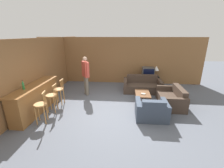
{
  "coord_description": "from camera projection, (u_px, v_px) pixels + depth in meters",
  "views": [
    {
      "loc": [
        0.4,
        -4.82,
        2.73
      ],
      "look_at": [
        -0.1,
        0.82,
        0.85
      ],
      "focal_mm": 24.0,
      "sensor_mm": 36.0,
      "label": 1
    }
  ],
  "objects": [
    {
      "name": "armchair_near",
      "position": [
        151.0,
        111.0,
        5.07
      ],
      "size": [
        1.05,
        0.88,
        0.76
      ],
      "color": "#384251",
      "rests_on": "ground_plane"
    },
    {
      "name": "wall_back",
      "position": [
        118.0,
        61.0,
        8.57
      ],
      "size": [
        9.4,
        0.08,
        2.6
      ],
      "color": "olive",
      "rests_on": "ground_plane"
    },
    {
      "name": "ground_plane",
      "position": [
        113.0,
        113.0,
        5.45
      ],
      "size": [
        24.0,
        24.0,
        0.0
      ],
      "primitive_type": "plane",
      "color": "#565B66"
    },
    {
      "name": "coffee_table",
      "position": [
        143.0,
        94.0,
        6.28
      ],
      "size": [
        0.59,
        0.93,
        0.4
      ],
      "color": "brown",
      "rests_on": "ground_plane"
    },
    {
      "name": "bar_counter",
      "position": [
        36.0,
        98.0,
        5.45
      ],
      "size": [
        0.55,
        2.48,
        1.03
      ],
      "color": "brown",
      "rests_on": "ground_plane"
    },
    {
      "name": "bar_chair_mid",
      "position": [
        52.0,
        97.0,
        5.43
      ],
      "size": [
        0.38,
        0.38,
        1.05
      ],
      "color": "#B77F42",
      "rests_on": "ground_plane"
    },
    {
      "name": "table_lamp",
      "position": [
        156.0,
        68.0,
        8.13
      ],
      "size": [
        0.29,
        0.29,
        0.56
      ],
      "color": "brown",
      "rests_on": "tv_unit"
    },
    {
      "name": "book_on_table",
      "position": [
        143.0,
        94.0,
        6.12
      ],
      "size": [
        0.21,
        0.18,
        0.03
      ],
      "color": "#B7AD99",
      "rests_on": "coffee_table"
    },
    {
      "name": "bar_chair_far",
      "position": [
        59.0,
        91.0,
        6.02
      ],
      "size": [
        0.38,
        0.38,
        1.05
      ],
      "color": "#B77F42",
      "rests_on": "ground_plane"
    },
    {
      "name": "person_by_window",
      "position": [
        86.0,
        74.0,
        6.86
      ],
      "size": [
        0.43,
        0.52,
        1.79
      ],
      "color": "#756B5B",
      "rests_on": "ground_plane"
    },
    {
      "name": "tv",
      "position": [
        148.0,
        72.0,
        8.22
      ],
      "size": [
        0.63,
        0.5,
        0.47
      ],
      "color": "#4C4C4C",
      "rests_on": "tv_unit"
    },
    {
      "name": "loveseat_right",
      "position": [
        172.0,
        99.0,
        6.02
      ],
      "size": [
        0.85,
        1.53,
        0.75
      ],
      "color": "#423328",
      "rests_on": "ground_plane"
    },
    {
      "name": "couch_far",
      "position": [
        142.0,
        86.0,
        7.48
      ],
      "size": [
        1.85,
        0.93,
        0.78
      ],
      "color": "#423328",
      "rests_on": "ground_plane"
    },
    {
      "name": "bottle",
      "position": [
        23.0,
        85.0,
        4.84
      ],
      "size": [
        0.07,
        0.07,
        0.31
      ],
      "color": "#2D7F3D",
      "rests_on": "bar_counter"
    },
    {
      "name": "bar_chair_near",
      "position": [
        41.0,
        107.0,
        4.72
      ],
      "size": [
        0.45,
        0.45,
        1.05
      ],
      "color": "#B77F42",
      "rests_on": "ground_plane"
    },
    {
      "name": "tv_unit",
      "position": [
        147.0,
        80.0,
        8.38
      ],
      "size": [
        1.2,
        0.51,
        0.55
      ],
      "color": "black",
      "rests_on": "ground_plane"
    },
    {
      "name": "wall_left",
      "position": [
        45.0,
        69.0,
        6.6
      ],
      "size": [
        0.08,
        8.74,
        2.6
      ],
      "color": "olive",
      "rests_on": "ground_plane"
    }
  ]
}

